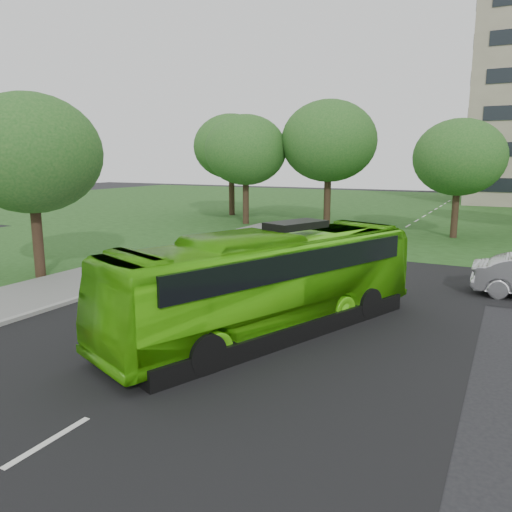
# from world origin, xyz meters

# --- Properties ---
(ground) EXTENTS (160.00, 160.00, 0.00)m
(ground) POSITION_xyz_m (0.00, 0.00, 0.00)
(ground) COLOR black
(ground) RESTS_ON ground
(street_surfaces) EXTENTS (120.00, 120.00, 0.15)m
(street_surfaces) POSITION_xyz_m (-0.38, 22.75, 0.03)
(street_surfaces) COLOR black
(street_surfaces) RESTS_ON ground
(tree_park_a) EXTENTS (6.81, 6.81, 9.05)m
(tree_park_a) POSITION_xyz_m (-12.55, 25.13, 6.14)
(tree_park_a) COLOR black
(tree_park_a) RESTS_ON ground
(tree_park_b) EXTENTS (7.73, 7.73, 10.14)m
(tree_park_b) POSITION_xyz_m (-6.17, 27.51, 6.84)
(tree_park_b) COLOR black
(tree_park_b) RESTS_ON ground
(tree_park_c) EXTENTS (6.13, 6.13, 8.14)m
(tree_park_c) POSITION_xyz_m (4.02, 25.07, 5.52)
(tree_park_c) COLOR black
(tree_park_c) RESTS_ON ground
(tree_park_f) EXTENTS (7.26, 7.26, 9.70)m
(tree_park_f) POSITION_xyz_m (-17.06, 30.53, 6.59)
(tree_park_f) COLOR black
(tree_park_f) RESTS_ON ground
(tree_side_near) EXTENTS (6.25, 6.25, 8.31)m
(tree_side_near) POSITION_xyz_m (-11.70, 3.52, 5.64)
(tree_side_near) COLOR black
(tree_side_near) RESTS_ON ground
(bus) EXTENTS (6.67, 11.67, 3.20)m
(bus) POSITION_xyz_m (1.00, 1.78, 1.60)
(bus) COLOR #49B10E
(bus) RESTS_ON ground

